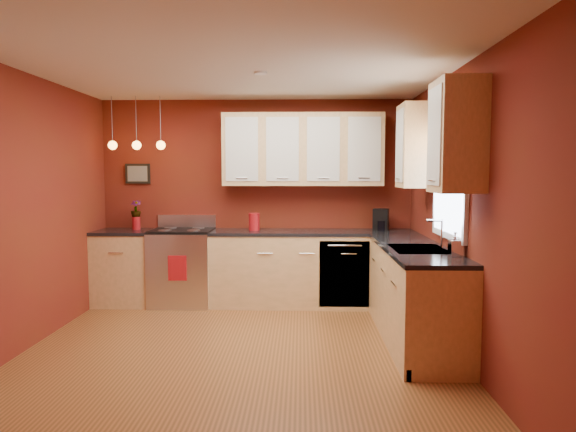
{
  "coord_description": "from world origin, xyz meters",
  "views": [
    {
      "loc": [
        0.58,
        -4.57,
        1.66
      ],
      "look_at": [
        0.44,
        1.0,
        1.19
      ],
      "focal_mm": 32.0,
      "sensor_mm": 36.0,
      "label": 1
    }
  ],
  "objects_px": {
    "coffee_maker": "(381,220)",
    "red_canister": "(254,222)",
    "gas_range": "(182,266)",
    "soap_pump": "(455,244)",
    "sink": "(419,251)"
  },
  "relations": [
    {
      "from": "coffee_maker",
      "to": "red_canister",
      "type": "bearing_deg",
      "value": -161.94
    },
    {
      "from": "gas_range",
      "to": "soap_pump",
      "type": "relative_size",
      "value": 5.21
    },
    {
      "from": "gas_range",
      "to": "soap_pump",
      "type": "height_order",
      "value": "soap_pump"
    },
    {
      "from": "sink",
      "to": "gas_range",
      "type": "bearing_deg",
      "value": 150.22
    },
    {
      "from": "sink",
      "to": "coffee_maker",
      "type": "distance_m",
      "value": 1.58
    },
    {
      "from": "soap_pump",
      "to": "coffee_maker",
      "type": "bearing_deg",
      "value": 99.16
    },
    {
      "from": "red_canister",
      "to": "soap_pump",
      "type": "relative_size",
      "value": 1.02
    },
    {
      "from": "sink",
      "to": "coffee_maker",
      "type": "height_order",
      "value": "sink"
    },
    {
      "from": "red_canister",
      "to": "coffee_maker",
      "type": "height_order",
      "value": "coffee_maker"
    },
    {
      "from": "sink",
      "to": "coffee_maker",
      "type": "relative_size",
      "value": 2.59
    },
    {
      "from": "red_canister",
      "to": "coffee_maker",
      "type": "distance_m",
      "value": 1.59
    },
    {
      "from": "coffee_maker",
      "to": "soap_pump",
      "type": "relative_size",
      "value": 1.27
    },
    {
      "from": "gas_range",
      "to": "sink",
      "type": "distance_m",
      "value": 3.05
    },
    {
      "from": "soap_pump",
      "to": "red_canister",
      "type": "bearing_deg",
      "value": 134.27
    },
    {
      "from": "soap_pump",
      "to": "sink",
      "type": "bearing_deg",
      "value": 115.0
    }
  ]
}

